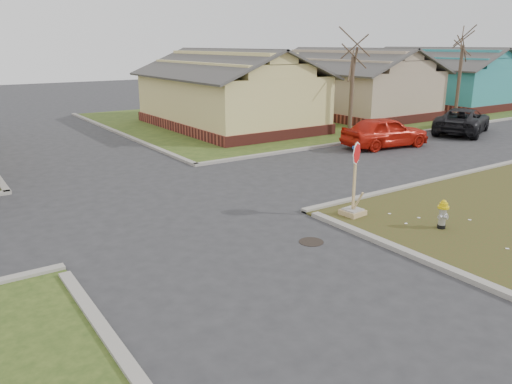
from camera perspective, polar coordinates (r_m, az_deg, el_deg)
ground at (r=12.22m, az=-3.17°, el=-7.19°), size 120.00×120.00×0.00m
verge_far_right at (r=39.43m, az=11.00°, el=9.18°), size 37.00×19.00×0.05m
curbs at (r=16.44m, az=-12.21°, el=-1.21°), size 80.00×40.00×0.12m
manhole at (r=13.03m, az=6.33°, el=-5.68°), size 0.64×0.64×0.01m
side_house_yellow at (r=30.60m, az=-3.18°, el=11.46°), size 7.60×11.60×4.70m
side_house_tan at (r=36.75m, az=10.60°, el=12.07°), size 7.60×11.60×4.70m
side_house_teal at (r=44.32m, az=20.09°, el=12.10°), size 7.60×11.60×4.70m
tree_mid_right at (r=28.08m, az=10.83°, el=10.66°), size 0.22×0.22×4.20m
tree_far_right at (r=35.97m, az=22.15°, el=11.45°), size 0.22×0.22×4.76m
fire_hydrant at (r=14.53m, az=20.57°, el=-2.23°), size 0.30×0.30×0.82m
stop_sign at (r=14.94m, az=11.08°, el=-0.85°), size 0.62×0.61×2.20m
red_sedan at (r=25.44m, az=14.53°, el=6.67°), size 4.68×2.43×1.52m
dark_pickup at (r=30.90m, az=22.52°, el=7.54°), size 5.67×4.26×1.43m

